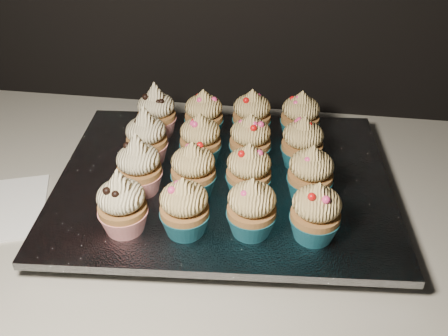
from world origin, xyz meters
TOP-DOWN VIEW (x-y plane):
  - worktop at (0.00, 1.70)m, footprint 2.44×0.64m
  - baking_tray at (-0.24, 1.72)m, footprint 0.47×0.38m
  - foil_lining at (-0.24, 1.72)m, footprint 0.51×0.42m
  - cupcake_0 at (-0.35, 1.59)m, footprint 0.06×0.06m
  - cupcake_1 at (-0.28, 1.60)m, footprint 0.06×0.06m
  - cupcake_2 at (-0.19, 1.61)m, footprint 0.06×0.06m
  - cupcake_3 at (-0.11, 1.61)m, footprint 0.06×0.06m
  - cupcake_4 at (-0.35, 1.67)m, footprint 0.06×0.06m
  - cupcake_5 at (-0.28, 1.68)m, footprint 0.06×0.06m
  - cupcake_6 at (-0.20, 1.68)m, footprint 0.06×0.06m
  - cupcake_7 at (-0.12, 1.69)m, footprint 0.06×0.06m
  - cupcake_8 at (-0.36, 1.75)m, footprint 0.06×0.06m
  - cupcake_9 at (-0.28, 1.75)m, footprint 0.06×0.06m
  - cupcake_10 at (-0.21, 1.76)m, footprint 0.06×0.06m
  - cupcake_11 at (-0.13, 1.77)m, footprint 0.06×0.06m
  - cupcake_12 at (-0.37, 1.82)m, footprint 0.06×0.06m
  - cupcake_13 at (-0.29, 1.83)m, footprint 0.06×0.06m
  - cupcake_14 at (-0.22, 1.84)m, footprint 0.06×0.06m
  - cupcake_15 at (-0.14, 1.85)m, footprint 0.06×0.06m

SIDE VIEW (x-z plane):
  - worktop at x=0.00m, z-range 0.86..0.90m
  - baking_tray at x=-0.24m, z-range 0.90..0.92m
  - foil_lining at x=-0.24m, z-range 0.92..0.93m
  - cupcake_1 at x=-0.28m, z-range 0.93..1.01m
  - cupcake_2 at x=-0.19m, z-range 0.93..1.01m
  - cupcake_3 at x=-0.11m, z-range 0.93..1.01m
  - cupcake_5 at x=-0.28m, z-range 0.93..1.01m
  - cupcake_6 at x=-0.20m, z-range 0.93..1.01m
  - cupcake_7 at x=-0.12m, z-range 0.93..1.01m
  - cupcake_9 at x=-0.28m, z-range 0.93..1.01m
  - cupcake_10 at x=-0.21m, z-range 0.93..1.01m
  - cupcake_11 at x=-0.13m, z-range 0.93..1.01m
  - cupcake_13 at x=-0.29m, z-range 0.93..1.01m
  - cupcake_14 at x=-0.22m, z-range 0.93..1.01m
  - cupcake_15 at x=-0.14m, z-range 0.93..1.01m
  - cupcake_0 at x=-0.35m, z-range 0.93..1.02m
  - cupcake_4 at x=-0.35m, z-range 0.93..1.02m
  - cupcake_8 at x=-0.36m, z-range 0.93..1.02m
  - cupcake_12 at x=-0.37m, z-range 0.93..1.02m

